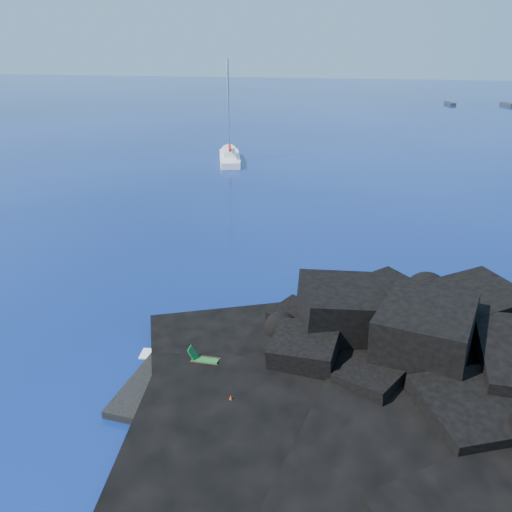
{
  "coord_description": "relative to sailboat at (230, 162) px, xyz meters",
  "views": [
    {
      "loc": [
        9.24,
        -17.06,
        14.6
      ],
      "look_at": [
        4.08,
        11.42,
        2.0
      ],
      "focal_mm": 35.0,
      "sensor_mm": 36.0,
      "label": 1
    }
  ],
  "objects": [
    {
      "name": "towel",
      "position": [
        7.96,
        -46.47,
        0.37
      ],
      "size": [
        2.03,
        1.52,
        0.05
      ],
      "primitive_type": "cube",
      "rotation": [
        0.0,
        0.0,
        0.4
      ],
      "color": "silver",
      "rests_on": "beach"
    },
    {
      "name": "beach",
      "position": [
        10.1,
        -45.11,
        0.0
      ],
      "size": [
        9.08,
        6.86,
        0.7
      ],
      "primitive_type": "cube",
      "rotation": [
        0.0,
        0.0,
        -0.1
      ],
      "color": "black",
      "rests_on": "ground"
    },
    {
      "name": "surf_foam",
      "position": [
        10.6,
        -40.61,
        0.0
      ],
      "size": [
        10.0,
        8.0,
        0.06
      ],
      "primitive_type": null,
      "color": "white",
      "rests_on": "ground"
    },
    {
      "name": "headland",
      "position": [
        18.6,
        -42.61,
        0.0
      ],
      "size": [
        24.0,
        24.0,
        3.6
      ],
      "primitive_type": null,
      "color": "black",
      "rests_on": "ground"
    },
    {
      "name": "distant_boat_b",
      "position": [
        52.15,
        69.88,
        0.0
      ],
      "size": [
        2.73,
        5.15,
        0.66
      ],
      "primitive_type": "cube",
      "rotation": [
        0.0,
        0.0,
        0.26
      ],
      "color": "#2A2A2F",
      "rests_on": "ground"
    },
    {
      "name": "sunbather",
      "position": [
        7.96,
        -46.47,
        0.52
      ],
      "size": [
        1.78,
        1.08,
        0.24
      ],
      "primitive_type": null,
      "rotation": [
        0.0,
        0.0,
        0.4
      ],
      "color": "tan",
      "rests_on": "towel"
    },
    {
      "name": "sailboat",
      "position": [
        0.0,
        0.0,
        0.0
      ],
      "size": [
        5.47,
        12.22,
        12.56
      ],
      "primitive_type": null,
      "rotation": [
        0.0,
        0.0,
        0.26
      ],
      "color": "white",
      "rests_on": "ground"
    },
    {
      "name": "marker_cone",
      "position": [
        10.78,
        -46.23,
        0.59
      ],
      "size": [
        0.42,
        0.42,
        0.48
      ],
      "primitive_type": "cone",
      "rotation": [
        0.0,
        0.0,
        0.43
      ],
      "color": "#D93E0B",
      "rests_on": "beach"
    },
    {
      "name": "ground",
      "position": [
        5.6,
        -45.61,
        0.0
      ],
      "size": [
        400.0,
        400.0,
        0.0
      ],
      "primitive_type": "plane",
      "color": "#04113E",
      "rests_on": "ground"
    },
    {
      "name": "deck_chair",
      "position": [
        8.97,
        -43.73,
        0.83
      ],
      "size": [
        1.43,
        0.65,
        0.97
      ],
      "primitive_type": null,
      "rotation": [
        0.0,
        0.0,
        -0.03
      ],
      "color": "#166628",
      "rests_on": "beach"
    },
    {
      "name": "distant_boat_a",
      "position": [
        38.84,
        69.67,
        0.0
      ],
      "size": [
        2.23,
        4.53,
        0.58
      ],
      "primitive_type": "cube",
      "rotation": [
        0.0,
        0.0,
        0.21
      ],
      "color": "#27282D",
      "rests_on": "ground"
    }
  ]
}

